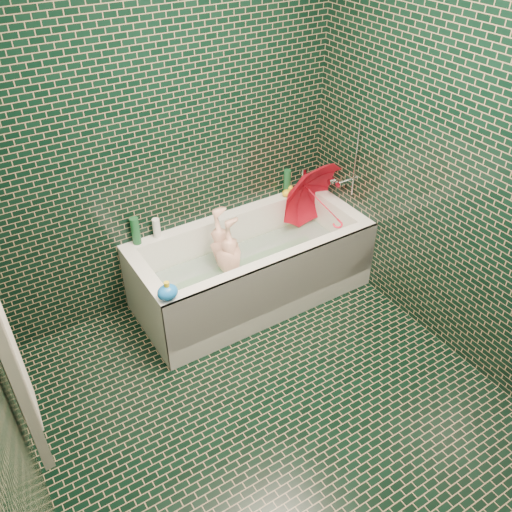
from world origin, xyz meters
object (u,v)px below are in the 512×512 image
bathtub (253,274)px  bath_toy (168,292)px  rubber_duck (288,192)px  umbrella (323,204)px  child (230,268)px

bathtub → bath_toy: bath_toy is taller
rubber_duck → bath_toy: (-1.31, -0.62, 0.02)m
bathtub → bath_toy: bearing=-158.9°
umbrella → bath_toy: (-1.43, -0.34, 0.02)m
umbrella → bath_toy: size_ratio=4.14×
umbrella → bath_toy: umbrella is taller
bathtub → bath_toy: (-0.78, -0.30, 0.39)m
bathtub → umbrella: 0.75m
child → rubber_duck: rubber_duck is taller
child → umbrella: umbrella is taller
bathtub → child: size_ratio=1.87×
bath_toy → umbrella: bearing=6.6°
bathtub → bath_toy: 0.93m
child → rubber_duck: (0.69, 0.28, 0.28)m
child → bath_toy: bearing=-57.3°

